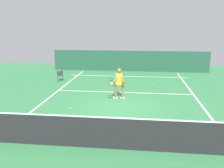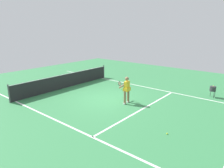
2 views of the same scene
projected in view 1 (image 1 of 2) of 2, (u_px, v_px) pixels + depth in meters
name	position (u px, v px, depth m)	size (l,w,h in m)	color
ground_plane	(120.00, 108.00, 10.93)	(24.72, 24.72, 0.00)	#38844C
court_back_wall	(130.00, 61.00, 19.63)	(12.48, 0.24, 1.64)	#23513D
baseline_marking	(128.00, 76.00, 17.70)	(8.48, 0.10, 0.01)	white
service_line_marking	(124.00, 92.00, 13.44)	(7.48, 0.10, 0.01)	white
sideline_left_marking	(206.00, 111.00, 10.50)	(0.10, 17.02, 0.01)	white
sideline_right_marking	(40.00, 105.00, 11.36)	(0.10, 17.02, 0.01)	white
court_net	(109.00, 133.00, 7.17)	(8.16, 0.08, 1.10)	#4C4C51
tennis_player	(119.00, 82.00, 12.11)	(0.76, 0.95, 1.55)	#8C6647
tennis_ball_near	(70.00, 109.00, 10.73)	(0.07, 0.07, 0.07)	#D1E533
tennis_ball_mid	(153.00, 84.00, 15.32)	(0.07, 0.07, 0.07)	#D1E533
ball_hopper	(60.00, 73.00, 16.04)	(0.36, 0.36, 0.74)	#333338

